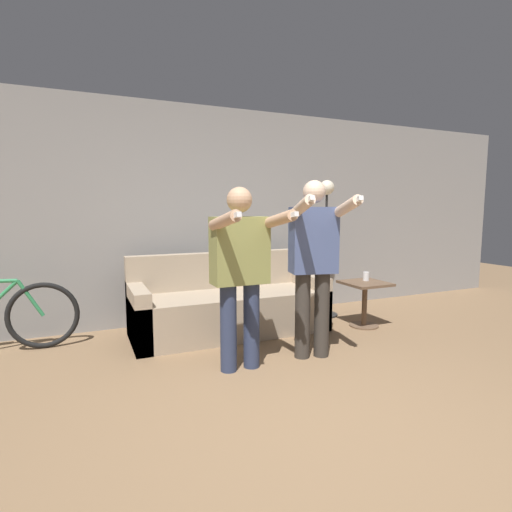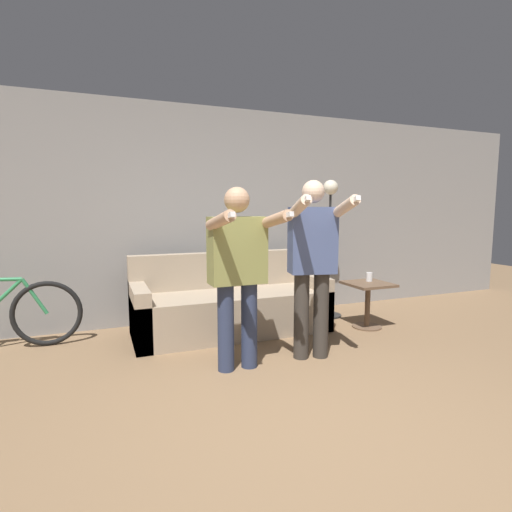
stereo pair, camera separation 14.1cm
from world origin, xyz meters
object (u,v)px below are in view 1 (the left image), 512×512
(cat, at_px, (237,244))
(side_table, at_px, (365,294))
(person_left, at_px, (241,265))
(person_right, at_px, (314,257))
(cup, at_px, (366,276))
(couch, at_px, (229,307))
(floor_lamp, at_px, (326,228))

(cat, bearing_deg, side_table, -29.34)
(person_left, height_order, person_right, person_right)
(person_left, distance_m, person_right, 0.71)
(person_left, relative_size, cat, 3.20)
(person_right, bearing_deg, side_table, 42.29)
(person_left, relative_size, person_right, 0.95)
(side_table, distance_m, cup, 0.22)
(person_left, xyz_separation_m, person_right, (0.71, 0.00, 0.03))
(couch, height_order, person_right, person_right)
(floor_lamp, bearing_deg, side_table, -75.33)
(couch, xyz_separation_m, person_left, (-0.27, -1.04, 0.62))
(cat, relative_size, floor_lamp, 0.28)
(person_left, bearing_deg, person_right, -0.60)
(side_table, height_order, cup, cup)
(person_left, relative_size, side_table, 2.94)
(cat, bearing_deg, cup, -25.73)
(person_left, distance_m, cup, 2.01)
(cat, relative_size, side_table, 0.92)
(cat, bearing_deg, couch, -125.62)
(couch, height_order, floor_lamp, floor_lamp)
(person_left, distance_m, cat, 1.43)
(couch, bearing_deg, floor_lamp, 6.68)
(person_left, xyz_separation_m, cat, (0.49, 1.34, 0.05))
(couch, xyz_separation_m, floor_lamp, (1.37, 0.16, 0.85))
(cat, bearing_deg, person_right, -80.38)
(person_right, bearing_deg, cat, 112.69)
(person_left, bearing_deg, cat, 69.51)
(person_right, height_order, side_table, person_right)
(cup, bearing_deg, couch, 167.09)
(floor_lamp, bearing_deg, couch, -173.32)
(person_left, bearing_deg, cup, 19.38)
(couch, xyz_separation_m, side_table, (1.52, -0.44, 0.09))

